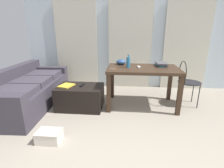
% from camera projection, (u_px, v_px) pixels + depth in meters
% --- Properties ---
extents(ground_plane, '(7.47, 7.47, 0.00)m').
position_uv_depth(ground_plane, '(129.00, 124.00, 2.63)').
color(ground_plane, gray).
extents(wall_back, '(5.21, 0.10, 2.51)m').
position_uv_depth(wall_back, '(130.00, 37.00, 4.10)').
color(wall_back, silver).
rests_on(wall_back, ground).
extents(curtains, '(3.70, 0.03, 2.12)m').
position_uv_depth(curtains, '(130.00, 45.00, 4.08)').
color(curtains, beige).
rests_on(curtains, ground).
extents(couch, '(0.98, 2.09, 0.73)m').
position_uv_depth(couch, '(28.00, 90.00, 3.23)').
color(couch, '#38333D').
rests_on(couch, ground).
extents(coffee_table, '(0.82, 0.56, 0.43)m').
position_uv_depth(coffee_table, '(80.00, 97.00, 3.13)').
color(coffee_table, black).
rests_on(coffee_table, ground).
extents(craft_table, '(1.30, 0.80, 0.75)m').
position_uv_depth(craft_table, '(143.00, 73.00, 3.10)').
color(craft_table, '#382619').
rests_on(craft_table, ground).
extents(wire_chair, '(0.42, 0.42, 0.87)m').
position_uv_depth(wire_chair, '(186.00, 78.00, 3.16)').
color(wire_chair, black).
rests_on(wire_chair, ground).
extents(bottle_near, '(0.07, 0.07, 0.24)m').
position_uv_depth(bottle_near, '(128.00, 62.00, 3.04)').
color(bottle_near, teal).
rests_on(bottle_near, craft_table).
extents(bowl, '(0.19, 0.19, 0.11)m').
position_uv_depth(bowl, '(121.00, 62.00, 3.33)').
color(bowl, '#2D4C7A').
rests_on(bowl, craft_table).
extents(book_stack, '(0.24, 0.29, 0.07)m').
position_uv_depth(book_stack, '(161.00, 64.00, 3.18)').
color(book_stack, '#1E668C').
rests_on(book_stack, craft_table).
extents(tv_remote_on_table, '(0.06, 0.14, 0.02)m').
position_uv_depth(tv_remote_on_table, '(139.00, 67.00, 3.07)').
color(tv_remote_on_table, '#B7B7B2').
rests_on(tv_remote_on_table, craft_table).
extents(scissors, '(0.12, 0.09, 0.00)m').
position_uv_depth(scissors, '(114.00, 69.00, 2.95)').
color(scissors, '#9EA0A5').
rests_on(scissors, craft_table).
extents(tv_remote_primary, '(0.06, 0.17, 0.02)m').
position_uv_depth(tv_remote_primary, '(82.00, 85.00, 3.09)').
color(tv_remote_primary, black).
rests_on(tv_remote_primary, coffee_table).
extents(magazine, '(0.29, 0.32, 0.02)m').
position_uv_depth(magazine, '(66.00, 86.00, 3.06)').
color(magazine, gold).
rests_on(magazine, coffee_table).
extents(shoebox, '(0.31, 0.22, 0.15)m').
position_uv_depth(shoebox, '(49.00, 136.00, 2.18)').
color(shoebox, beige).
rests_on(shoebox, ground).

